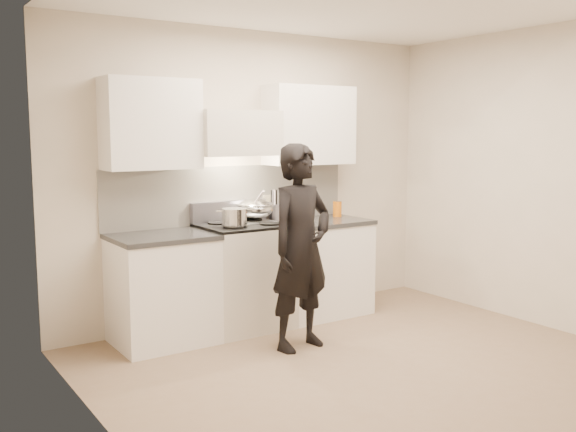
{
  "coord_description": "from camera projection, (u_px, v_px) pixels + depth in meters",
  "views": [
    {
      "loc": [
        -3.1,
        -3.51,
        1.75
      ],
      "look_at": [
        -0.07,
        1.05,
        1.04
      ],
      "focal_mm": 40.0,
      "sensor_mm": 36.0,
      "label": 1
    }
  ],
  "objects": [
    {
      "name": "counter_left",
      "position": [
        163.0,
        289.0,
        5.35
      ],
      "size": [
        0.82,
        0.67,
        0.92
      ],
      "color": "white",
      "rests_on": "ground"
    },
    {
      "name": "room_shell",
      "position": [
        339.0,
        153.0,
        4.9
      ],
      "size": [
        4.04,
        3.54,
        2.7
      ],
      "color": "beige",
      "rests_on": "ground"
    },
    {
      "name": "spice_jar",
      "position": [
        295.0,
        214.0,
        6.23
      ],
      "size": [
        0.05,
        0.05,
        0.11
      ],
      "color": "orange",
      "rests_on": "counter_right"
    },
    {
      "name": "stove",
      "position": [
        244.0,
        276.0,
        5.78
      ],
      "size": [
        0.76,
        0.65,
        0.96
      ],
      "color": "beige",
      "rests_on": "ground"
    },
    {
      "name": "person",
      "position": [
        301.0,
        247.0,
        5.18
      ],
      "size": [
        0.67,
        0.5,
        1.67
      ],
      "primitive_type": "imported",
      "rotation": [
        0.0,
        0.0,
        0.17
      ],
      "color": "black",
      "rests_on": "ground"
    },
    {
      "name": "ground_plane",
      "position": [
        373.0,
        367.0,
        4.82
      ],
      "size": [
        4.0,
        4.0,
        0.0
      ],
      "primitive_type": "plane",
      "color": "#7D6750"
    },
    {
      "name": "stock_pot",
      "position": [
        234.0,
        217.0,
        5.54
      ],
      "size": [
        0.3,
        0.27,
        0.15
      ],
      "color": "silver",
      "rests_on": "stove"
    },
    {
      "name": "utensil_crock",
      "position": [
        274.0,
        211.0,
        6.12
      ],
      "size": [
        0.11,
        0.11,
        0.3
      ],
      "color": "#9C9BAC",
      "rests_on": "counter_right"
    },
    {
      "name": "oil_glass",
      "position": [
        337.0,
        209.0,
        6.42
      ],
      "size": [
        0.09,
        0.09,
        0.15
      ],
      "color": "#C05F0D",
      "rests_on": "counter_right"
    },
    {
      "name": "counter_right",
      "position": [
        318.0,
        267.0,
        6.23
      ],
      "size": [
        0.92,
        0.67,
        0.92
      ],
      "color": "white",
      "rests_on": "ground"
    },
    {
      "name": "wok",
      "position": [
        255.0,
        209.0,
        5.93
      ],
      "size": [
        0.36,
        0.45,
        0.29
      ],
      "color": "silver",
      "rests_on": "stove"
    }
  ]
}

